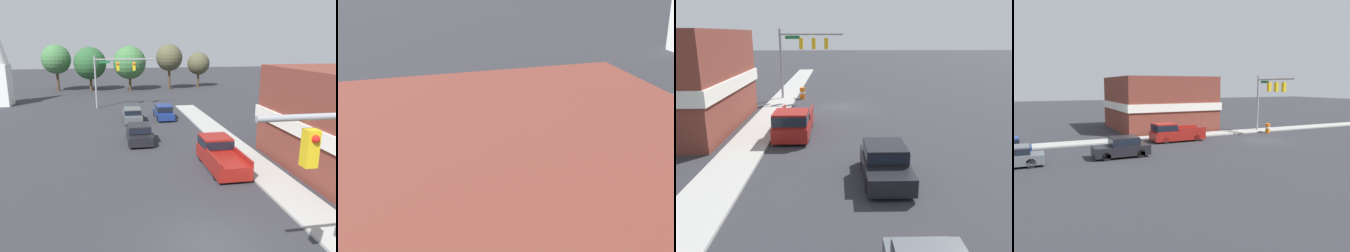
{
  "view_description": "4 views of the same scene",
  "coord_description": "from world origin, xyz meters",
  "views": [
    {
      "loc": [
        -3.77,
        -11.58,
        8.12
      ],
      "look_at": [
        0.19,
        11.07,
        2.28
      ],
      "focal_mm": 35.0,
      "sensor_mm": 36.0,
      "label": 1
    },
    {
      "loc": [
        21.66,
        3.92,
        10.47
      ],
      "look_at": [
        0.29,
        10.22,
        1.64
      ],
      "focal_mm": 50.0,
      "sensor_mm": 36.0,
      "label": 2
    },
    {
      "loc": [
        0.56,
        28.41,
        6.34
      ],
      "look_at": [
        0.17,
        12.96,
        1.94
      ],
      "focal_mm": 35.0,
      "sensor_mm": 36.0,
      "label": 3
    },
    {
      "loc": [
        -26.28,
        21.27,
        5.55
      ],
      "look_at": [
        0.14,
        8.9,
        1.92
      ],
      "focal_mm": 35.0,
      "sensor_mm": 36.0,
      "label": 4
    }
  ],
  "objects": [
    {
      "name": "ground_plane",
      "position": [
        0.0,
        0.0,
        0.0
      ],
      "size": [
        200.0,
        200.0,
        0.0
      ],
      "primitive_type": "plane",
      "color": "#2D2D33"
    },
    {
      "name": "sidewalk_curb",
      "position": [
        5.7,
        0.0,
        0.07
      ],
      "size": [
        2.4,
        60.0,
        0.14
      ],
      "color": "#9E9E99",
      "rests_on": "ground"
    },
    {
      "name": "near_signal_assembly",
      "position": [
        3.8,
        -3.96,
        4.89
      ],
      "size": [
        6.11,
        0.49,
        6.73
      ],
      "color": "gray",
      "rests_on": "ground"
    },
    {
      "name": "car_lead",
      "position": [
        -1.61,
        14.86,
        0.82
      ],
      "size": [
        1.95,
        4.29,
        1.58
      ],
      "color": "black",
      "rests_on": "ground"
    },
    {
      "name": "pickup_truck_parked",
      "position": [
        3.25,
        8.43,
        0.91
      ],
      "size": [
        2.1,
        5.32,
        1.84
      ],
      "color": "black",
      "rests_on": "ground"
    },
    {
      "name": "construction_barrel",
      "position": [
        3.9,
        -3.96,
        0.57
      ],
      "size": [
        0.54,
        0.54,
        1.13
      ],
      "color": "orange",
      "rests_on": "ground"
    }
  ]
}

